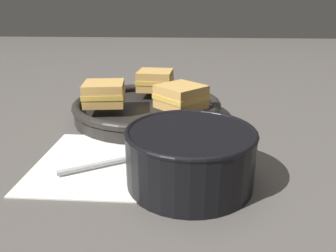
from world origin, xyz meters
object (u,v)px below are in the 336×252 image
Objects in this scene: skillet at (147,108)px; sandwich_near_right at (104,93)px; sandwich_near_left at (155,80)px; spoon at (137,157)px; soup_bowl at (190,153)px; sandwich_far_left at (181,97)px.

skillet is 4.93× the size of sandwich_near_right.
sandwich_near_right is (-0.09, -0.13, 0.00)m from sandwich_near_left.
soup_bowl is at bearing -66.11° from spoon.
sandwich_near_left is at bearing 84.29° from skillet.
sandwich_near_left is 0.94× the size of sandwich_near_right.
spoon is at bearing 144.26° from soup_bowl.
sandwich_near_right is (-0.18, 0.24, 0.02)m from soup_bowl.
sandwich_far_left is at bearing 37.08° from spoon.
spoon is 0.22m from skillet.
spoon is at bearing -112.55° from sandwich_far_left.
sandwich_near_right reaches higher than spoon.
skillet is 0.10m from sandwich_near_left.
skillet is at bearing 62.07° from spoon.
soup_bowl is 0.38m from sandwich_near_left.
soup_bowl is at bearing -71.14° from skillet.
sandwich_near_left is at bearing 114.56° from sandwich_far_left.
skillet reaches higher than spoon.
soup_bowl is at bearing -85.06° from sandwich_far_left.
soup_bowl is at bearing -52.95° from sandwich_near_right.
sandwich_near_right reaches higher than soup_bowl.
sandwich_far_left is at bearing -36.44° from skillet.
soup_bowl is 0.22m from sandwich_far_left.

